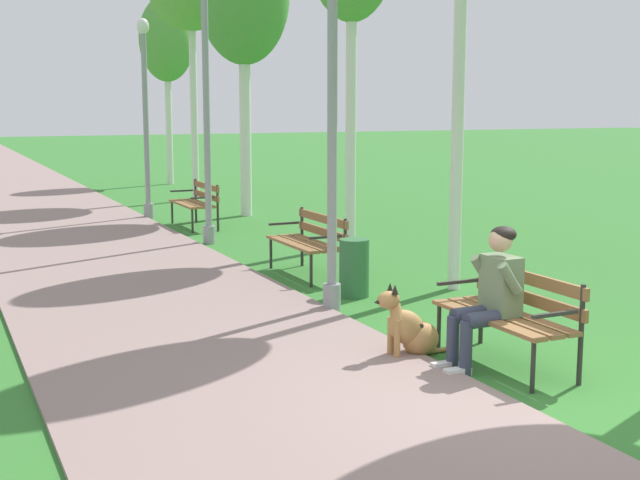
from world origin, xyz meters
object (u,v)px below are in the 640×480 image
(park_bench_near, at_px, (511,309))
(birch_tree_sixth, at_px, (167,40))
(lamp_post_near, at_px, (332,111))
(lamp_post_far, at_px, (146,116))
(litter_bin, at_px, (354,268))
(park_bench_mid, at_px, (310,238))
(park_bench_far, at_px, (197,200))
(dog_shepherd, at_px, (411,330))
(person_seated_on_near_bench, at_px, (490,292))
(lamp_post_mid, at_px, (206,96))

(park_bench_near, xyz_separation_m, birch_tree_sixth, (1.87, 18.39, 3.57))
(lamp_post_near, xyz_separation_m, lamp_post_far, (0.01, 8.62, -0.17))
(litter_bin, bearing_deg, birch_tree_sixth, 83.06)
(park_bench_near, distance_m, park_bench_mid, 4.41)
(park_bench_mid, height_order, lamp_post_near, lamp_post_near)
(park_bench_far, bearing_deg, lamp_post_near, -94.43)
(park_bench_far, relative_size, dog_shepherd, 1.81)
(person_seated_on_near_bench, height_order, lamp_post_mid, lamp_post_mid)
(lamp_post_near, bearing_deg, park_bench_near, -77.91)
(birch_tree_sixth, bearing_deg, lamp_post_mid, -101.76)
(person_seated_on_near_bench, relative_size, lamp_post_far, 0.32)
(dog_shepherd, bearing_deg, lamp_post_near, 86.05)
(lamp_post_mid, bearing_deg, dog_shepherd, -92.35)
(dog_shepherd, height_order, lamp_post_mid, lamp_post_mid)
(dog_shepherd, relative_size, lamp_post_mid, 0.18)
(lamp_post_mid, xyz_separation_m, birch_tree_sixth, (2.26, 10.84, 1.66))
(park_bench_near, xyz_separation_m, lamp_post_mid, (-0.39, 7.55, 1.91))
(lamp_post_near, height_order, lamp_post_mid, lamp_post_mid)
(person_seated_on_near_bench, bearing_deg, park_bench_far, 88.74)
(lamp_post_near, relative_size, birch_tree_sixth, 0.81)
(dog_shepherd, distance_m, litter_bin, 2.53)
(park_bench_far, height_order, lamp_post_near, lamp_post_near)
(park_bench_near, relative_size, dog_shepherd, 1.81)
(lamp_post_far, bearing_deg, dog_shepherd, -90.79)
(litter_bin, bearing_deg, park_bench_near, -89.92)
(park_bench_mid, bearing_deg, lamp_post_far, 94.85)
(park_bench_near, distance_m, lamp_post_near, 3.09)
(park_bench_mid, bearing_deg, park_bench_far, 90.46)
(park_bench_mid, relative_size, dog_shepherd, 1.81)
(park_bench_near, xyz_separation_m, lamp_post_near, (-0.54, 2.52, 1.71))
(park_bench_near, bearing_deg, lamp_post_mid, 92.94)
(park_bench_far, height_order, dog_shepherd, park_bench_far)
(dog_shepherd, height_order, lamp_post_far, lamp_post_far)
(park_bench_mid, xyz_separation_m, lamp_post_far, (-0.57, 6.74, 1.54))
(lamp_post_far, relative_size, birch_tree_sixth, 0.74)
(park_bench_near, distance_m, park_bench_far, 9.52)
(park_bench_near, distance_m, lamp_post_far, 11.27)
(lamp_post_near, distance_m, lamp_post_mid, 5.04)
(park_bench_far, bearing_deg, lamp_post_far, 108.02)
(lamp_post_near, distance_m, birch_tree_sixth, 16.16)
(park_bench_mid, bearing_deg, litter_bin, -91.90)
(park_bench_near, relative_size, birch_tree_sixth, 0.28)
(person_seated_on_near_bench, xyz_separation_m, birch_tree_sixth, (2.07, 18.37, 3.41))
(park_bench_mid, xyz_separation_m, birch_tree_sixth, (1.83, 13.98, 3.57))
(lamp_post_near, bearing_deg, lamp_post_mid, 88.27)
(lamp_post_near, height_order, lamp_post_far, lamp_post_near)
(lamp_post_near, bearing_deg, lamp_post_far, 89.93)
(park_bench_mid, distance_m, lamp_post_mid, 3.71)
(lamp_post_far, bearing_deg, lamp_post_near, -90.07)
(person_seated_on_near_bench, relative_size, birch_tree_sixth, 0.23)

